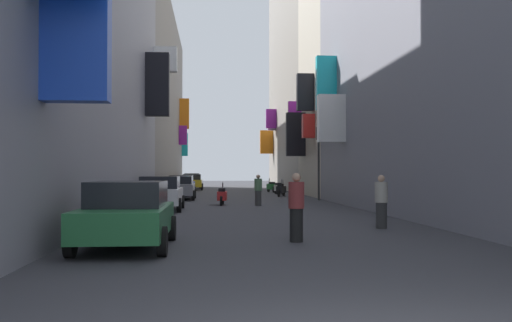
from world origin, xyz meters
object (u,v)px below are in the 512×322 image
at_px(parked_car_blue, 181,185).
at_px(pedestrian_crossing, 296,208).
at_px(scooter_black, 281,189).
at_px(pedestrian_near_left, 381,202).
at_px(scooter_green, 271,187).
at_px(parked_car_green, 127,213).
at_px(scooter_white, 279,188).
at_px(pedestrian_near_right, 258,190).
at_px(parked_car_white, 160,193).
at_px(traffic_light_near_corner, 319,150).
at_px(parked_car_yellow, 192,182).
at_px(parked_car_grey, 180,187).
at_px(scooter_red, 222,196).
at_px(parked_car_black, 192,180).

distance_m(parked_car_blue, pedestrian_crossing, 26.47).
height_order(scooter_black, pedestrian_near_left, pedestrian_near_left).
bearing_deg(scooter_green, parked_car_green, -101.49).
distance_m(scooter_green, pedestrian_crossing, 32.50).
xyz_separation_m(scooter_white, pedestrian_near_right, (-2.71, -13.74, 0.30)).
xyz_separation_m(parked_car_white, traffic_light_near_corner, (8.51, 8.02, 2.15)).
xyz_separation_m(parked_car_white, scooter_white, (7.24, 16.84, -0.31)).
xyz_separation_m(parked_car_yellow, traffic_light_near_corner, (8.07, -19.48, 2.16)).
height_order(parked_car_green, scooter_green, parked_car_green).
relative_size(parked_car_yellow, pedestrian_near_left, 2.70).
bearing_deg(scooter_black, parked_car_yellow, 115.12).
distance_m(parked_car_blue, traffic_light_near_corner, 11.03).
height_order(parked_car_green, scooter_black, parked_car_green).
height_order(parked_car_white, scooter_black, parked_car_white).
distance_m(parked_car_grey, scooter_red, 6.35).
height_order(parked_car_yellow, parked_car_green, parked_car_green).
bearing_deg(scooter_green, scooter_red, -104.06).
xyz_separation_m(parked_car_blue, parked_car_grey, (0.19, -5.24, -0.01)).
height_order(scooter_green, traffic_light_near_corner, traffic_light_near_corner).
height_order(scooter_black, pedestrian_near_right, pedestrian_near_right).
bearing_deg(scooter_green, parked_car_white, -108.61).
bearing_deg(pedestrian_crossing, pedestrian_near_left, 44.75).
bearing_deg(traffic_light_near_corner, scooter_red, -143.42).
height_order(parked_car_black, scooter_white, parked_car_black).
relative_size(parked_car_grey, pedestrian_near_left, 2.76).
bearing_deg(parked_car_yellow, parked_car_grey, -90.38).
xyz_separation_m(parked_car_blue, scooter_black, (6.85, -1.30, -0.30)).
distance_m(scooter_white, pedestrian_near_right, 14.01).
height_order(parked_car_yellow, pedestrian_near_left, pedestrian_near_left).
bearing_deg(parked_car_grey, parked_car_yellow, 89.62).
relative_size(pedestrian_near_left, traffic_light_near_corner, 0.37).
height_order(pedestrian_crossing, traffic_light_near_corner, traffic_light_near_corner).
bearing_deg(parked_car_yellow, pedestrian_near_right, -80.48).
distance_m(parked_car_yellow, pedestrian_near_right, 24.74).
bearing_deg(pedestrian_near_right, scooter_white, 78.83).
height_order(scooter_red, pedestrian_near_right, pedestrian_near_right).
distance_m(parked_car_white, scooter_green, 22.24).
bearing_deg(traffic_light_near_corner, parked_car_grey, 169.04).
height_order(parked_car_green, scooter_red, parked_car_green).
relative_size(parked_car_black, scooter_black, 2.29).
relative_size(parked_car_grey, pedestrian_near_right, 2.83).
relative_size(parked_car_white, pedestrian_crossing, 2.45).
relative_size(parked_car_yellow, scooter_green, 2.45).
distance_m(parked_car_grey, parked_car_green, 21.63).
height_order(parked_car_black, scooter_black, parked_car_black).
distance_m(parked_car_blue, scooter_white, 7.39).
bearing_deg(scooter_black, scooter_red, -113.31).
bearing_deg(pedestrian_near_left, pedestrian_crossing, -135.25).
xyz_separation_m(scooter_red, scooter_black, (4.22, 9.80, 0.00)).
bearing_deg(parked_car_grey, scooter_black, 30.63).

